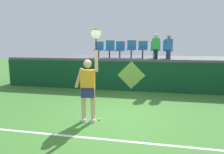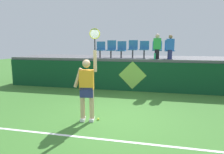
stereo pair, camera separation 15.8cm
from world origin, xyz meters
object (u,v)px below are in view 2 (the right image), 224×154
at_px(tennis_player, 87,87).
at_px(stadium_chair_5, 157,49).
at_px(tennis_ball, 98,119).
at_px(spectator_1, 157,46).
at_px(stadium_chair_4, 144,48).
at_px(stadium_chair_2, 122,49).
at_px(stadium_chair_6, 170,49).
at_px(stadium_chair_0, 100,49).
at_px(stadium_chair_3, 133,48).
at_px(water_bottle, 155,56).
at_px(spectator_0, 170,47).
at_px(stadium_chair_1, 111,48).

xyz_separation_m(tennis_player, stadium_chair_5, (1.82, 4.71, 0.93)).
distance_m(tennis_ball, spectator_1, 4.86).
relative_size(stadium_chair_4, spectator_1, 0.73).
bearing_deg(stadium_chair_2, stadium_chair_4, -0.34).
bearing_deg(stadium_chair_4, tennis_player, -104.58).
bearing_deg(stadium_chair_6, tennis_ball, -114.56).
distance_m(stadium_chair_0, stadium_chair_3, 1.64).
relative_size(stadium_chair_5, stadium_chair_6, 0.95).
xyz_separation_m(tennis_ball, water_bottle, (1.46, 3.90, 1.56)).
xyz_separation_m(stadium_chair_0, stadium_chair_5, (2.79, -0.00, 0.01)).
bearing_deg(water_bottle, tennis_player, -113.52).
distance_m(stadium_chair_0, stadium_chair_4, 2.19).
relative_size(spectator_0, spectator_1, 0.96).
bearing_deg(tennis_ball, tennis_player, -160.62).
distance_m(water_bottle, stadium_chair_2, 1.80).
bearing_deg(spectator_1, stadium_chair_4, 142.19).
xyz_separation_m(stadium_chair_1, stadium_chair_3, (1.08, -0.00, 0.02)).
height_order(stadium_chair_1, stadium_chair_6, stadium_chair_1).
distance_m(stadium_chair_1, spectator_1, 2.28).
bearing_deg(stadium_chair_1, stadium_chair_6, 0.00).
height_order(water_bottle, spectator_1, spectator_1).
bearing_deg(tennis_ball, stadium_chair_4, 78.42).
relative_size(stadium_chair_0, stadium_chair_4, 0.97).
relative_size(stadium_chair_3, spectator_0, 0.79).
bearing_deg(stadium_chair_0, tennis_ball, -74.91).
height_order(water_bottle, stadium_chair_3, stadium_chair_3).
relative_size(tennis_player, stadium_chair_0, 3.19).
xyz_separation_m(stadium_chair_1, stadium_chair_4, (1.63, -0.01, 0.01)).
bearing_deg(stadium_chair_4, stadium_chair_6, 0.44).
distance_m(tennis_ball, stadium_chair_2, 4.98).
xyz_separation_m(tennis_ball, stadium_chair_4, (0.94, 4.61, 1.90)).
bearing_deg(water_bottle, tennis_ball, -110.53).
distance_m(tennis_ball, stadium_chair_5, 5.21).
distance_m(stadium_chair_0, spectator_1, 2.83).
distance_m(tennis_ball, stadium_chair_0, 5.13).
xyz_separation_m(tennis_ball, stadium_chair_0, (-1.24, 4.61, 1.87)).
xyz_separation_m(spectator_0, spectator_1, (-0.57, -0.03, 0.03)).
xyz_separation_m(tennis_ball, stadium_chair_6, (2.11, 4.62, 1.89)).
xyz_separation_m(stadium_chair_2, stadium_chair_5, (1.71, -0.00, 0.01)).
height_order(stadium_chair_2, stadium_chair_3, stadium_chair_3).
xyz_separation_m(tennis_ball, spectator_1, (1.54, 4.14, 2.02)).
height_order(tennis_player, tennis_ball, tennis_player).
distance_m(water_bottle, spectator_0, 0.82).
xyz_separation_m(water_bottle, stadium_chair_5, (0.08, 0.71, 0.32)).
xyz_separation_m(stadium_chair_2, stadium_chair_3, (0.56, -0.00, 0.04)).
height_order(tennis_ball, stadium_chair_0, stadium_chair_0).
relative_size(stadium_chair_3, stadium_chair_6, 1.01).
relative_size(stadium_chair_2, spectator_1, 0.72).
distance_m(stadium_chair_0, spectator_0, 3.39).
bearing_deg(spectator_0, tennis_player, -119.25).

